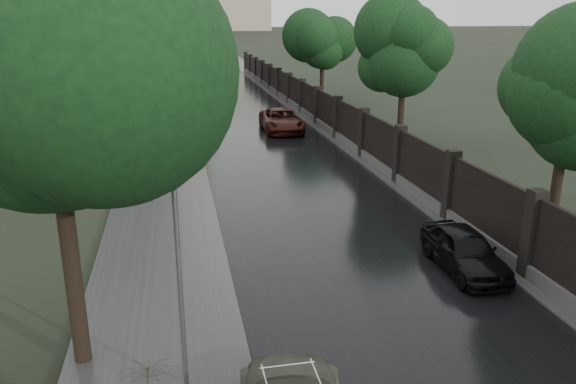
{
  "coord_description": "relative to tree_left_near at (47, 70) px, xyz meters",
  "views": [
    {
      "loc": [
        -5.29,
        -8.36,
        7.38
      ],
      "look_at": [
        -1.6,
        9.96,
        1.5
      ],
      "focal_mm": 35.0,
      "sensor_mm": 36.0,
      "label": 1
    }
  ],
  "objects": [
    {
      "name": "road",
      "position": [
        7.6,
        187.0,
        -6.41
      ],
      "size": [
        8.0,
        420.0,
        0.02
      ],
      "primitive_type": "cube",
      "color": "black",
      "rests_on": "ground"
    },
    {
      "name": "sidewalk_left",
      "position": [
        1.6,
        187.0,
        -6.34
      ],
      "size": [
        4.0,
        420.0,
        0.16
      ],
      "primitive_type": "cube",
      "color": "#2D2D2D",
      "rests_on": "ground"
    },
    {
      "name": "verge_right",
      "position": [
        13.1,
        187.0,
        -6.38
      ],
      "size": [
        3.0,
        420.0,
        0.08
      ],
      "primitive_type": "cube",
      "color": "#2D2D2D",
      "rests_on": "ground"
    },
    {
      "name": "fence_right",
      "position": [
        12.2,
        29.01,
        -5.41
      ],
      "size": [
        0.45,
        75.72,
        2.7
      ],
      "color": "#383533",
      "rests_on": "ground"
    },
    {
      "name": "tree_left_near",
      "position": [
        0.0,
        0.0,
        0.0
      ],
      "size": [
        5.44,
        5.44,
        9.16
      ],
      "color": "black",
      "rests_on": "ground"
    },
    {
      "name": "tree_left_far",
      "position": [
        -0.4,
        27.0,
        -1.18
      ],
      "size": [
        4.25,
        4.25,
        7.39
      ],
      "color": "black",
      "rests_on": "ground"
    },
    {
      "name": "tree_right_a",
      "position": [
        15.1,
        5.0,
        -1.47
      ],
      "size": [
        4.08,
        4.08,
        7.01
      ],
      "color": "black",
      "rests_on": "ground"
    },
    {
      "name": "tree_right_b",
      "position": [
        15.1,
        19.0,
        -1.47
      ],
      "size": [
        4.08,
        4.08,
        7.01
      ],
      "color": "black",
      "rests_on": "ground"
    },
    {
      "name": "tree_right_c",
      "position": [
        15.1,
        37.0,
        -1.47
      ],
      "size": [
        4.08,
        4.08,
        7.01
      ],
      "color": "black",
      "rests_on": "ground"
    },
    {
      "name": "lamp_post",
      "position": [
        2.2,
        -1.5,
        -3.75
      ],
      "size": [
        0.25,
        0.12,
        5.11
      ],
      "color": "#59595E",
      "rests_on": "ground"
    },
    {
      "name": "traffic_light",
      "position": [
        3.3,
        21.99,
        -4.02
      ],
      "size": [
        0.16,
        0.32,
        4.0
      ],
      "color": "#59595E",
      "rests_on": "ground"
    },
    {
      "name": "car_right_near",
      "position": [
        10.6,
        2.85,
        -5.77
      ],
      "size": [
        1.61,
        3.85,
        1.3
      ],
      "primitive_type": "imported",
      "rotation": [
        0.0,
        0.0,
        -0.02
      ],
      "color": "black",
      "rests_on": "ground"
    },
    {
      "name": "car_right_far",
      "position": [
        9.2,
        25.01,
        -5.67
      ],
      "size": [
        2.6,
        5.43,
        1.49
      ],
      "primitive_type": "imported",
      "rotation": [
        0.0,
        0.0,
        -0.02
      ],
      "color": "black",
      "rests_on": "ground"
    }
  ]
}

